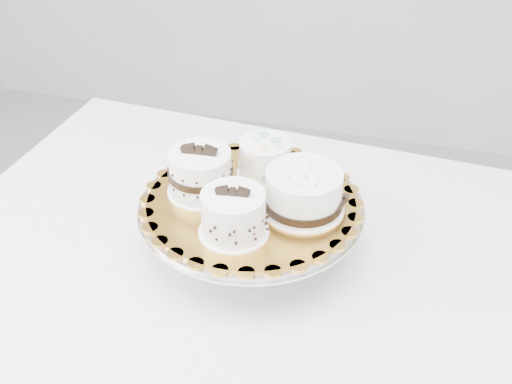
% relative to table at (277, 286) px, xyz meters
% --- Properties ---
extents(table, '(1.28, 0.91, 0.75)m').
position_rel_table_xyz_m(table, '(0.00, 0.00, 0.00)').
color(table, white).
rests_on(table, floor).
extents(cake_stand, '(0.38, 0.38, 0.10)m').
position_rel_table_xyz_m(cake_stand, '(-0.05, -0.00, 0.15)').
color(cake_stand, gray).
rests_on(cake_stand, table).
extents(cake_board, '(0.45, 0.45, 0.01)m').
position_rel_table_xyz_m(cake_board, '(-0.05, -0.00, 0.18)').
color(cake_board, gold).
rests_on(cake_board, cake_stand).
extents(cake_swirl, '(0.11, 0.11, 0.09)m').
position_rel_table_xyz_m(cake_swirl, '(-0.05, -0.09, 0.22)').
color(cake_swirl, white).
rests_on(cake_swirl, cake_board).
extents(cake_banded, '(0.12, 0.12, 0.09)m').
position_rel_table_xyz_m(cake_banded, '(-0.14, 0.00, 0.22)').
color(cake_banded, white).
rests_on(cake_banded, cake_board).
extents(cake_dots, '(0.11, 0.11, 0.07)m').
position_rel_table_xyz_m(cake_dots, '(-0.04, 0.08, 0.22)').
color(cake_dots, white).
rests_on(cake_dots, cake_board).
extents(cake_ribbon, '(0.15, 0.15, 0.07)m').
position_rel_table_xyz_m(cake_ribbon, '(0.04, -0.00, 0.22)').
color(cake_ribbon, white).
rests_on(cake_ribbon, cake_board).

